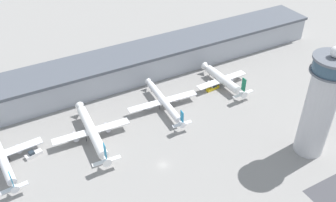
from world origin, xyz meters
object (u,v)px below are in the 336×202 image
Objects in this scene: airplane_gate_alpha at (1,155)px; service_truck_fuel at (213,88)px; airplane_gate_bravo at (92,131)px; airplane_gate_delta at (223,80)px; control_tower at (321,104)px; airplane_gate_charlie at (164,101)px; service_truck_catering at (33,154)px.

airplane_gate_alpha is 5.48× the size of service_truck_fuel.
airplane_gate_delta is (78.19, 7.78, -0.70)m from airplane_gate_bravo.
airplane_gate_bravo is at bearing 147.38° from control_tower.
airplane_gate_charlie is (78.74, 0.94, -0.03)m from airplane_gate_alpha.
airplane_gate_charlie is at bearing 7.32° from airplane_gate_bravo.
airplane_gate_alpha is 117.08m from airplane_gate_delta.
airplane_gate_charlie reaches higher than service_truck_fuel.
airplane_gate_alpha is 1.01× the size of airplane_gate_bravo.
airplane_gate_alpha is 5.68× the size of service_truck_catering.
airplane_gate_charlie is (-41.94, 57.51, -20.63)m from control_tower.
service_truck_catering is 0.97× the size of service_truck_fuel.
airplane_gate_delta is (38.29, 2.65, -0.24)m from airplane_gate_charlie.
airplane_gate_alpha is 12.96m from service_truck_catering.
control_tower is 65.27m from service_truck_fuel.
airplane_gate_bravo is 1.24× the size of airplane_gate_delta.
airplane_gate_charlie is 66.52m from service_truck_catering.
service_truck_catering is at bearing -177.02° from service_truck_fuel.
airplane_gate_alpha is 78.74m from airplane_gate_charlie.
control_tower reaches higher than service_truck_fuel.
control_tower is 1.15× the size of airplane_gate_alpha.
service_truck_fuel is (71.63, 7.44, -3.85)m from airplane_gate_bravo.
airplane_gate_charlie is 38.38m from airplane_gate_delta.
airplane_gate_bravo reaches higher than airplane_gate_delta.
service_truck_fuel is at bearing 5.93° from airplane_gate_bravo.
airplane_gate_charlie is at bearing 2.41° from service_truck_catering.
airplane_gate_alpha reaches higher than airplane_gate_charlie.
airplane_gate_delta is at bearing 5.68° from airplane_gate_bravo.
airplane_gate_bravo is at bearing -6.16° from airplane_gate_alpha.
airplane_gate_delta reaches higher than airplane_gate_alpha.
airplane_gate_delta is at bearing 2.98° from service_truck_fuel.
service_truck_fuel is (-10.21, 59.82, -24.01)m from control_tower.
control_tower reaches higher than service_truck_catering.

